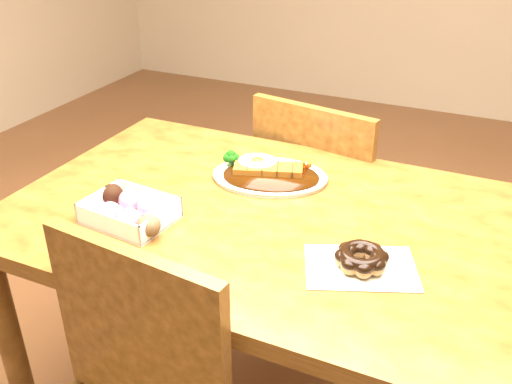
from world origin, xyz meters
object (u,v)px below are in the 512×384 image
at_px(chair_far, 326,207).
at_px(donut_box, 127,210).
at_px(katsu_curry_plate, 268,173).
at_px(pon_de_ring, 361,259).
at_px(table, 262,245).

height_order(chair_far, donut_box, chair_far).
height_order(katsu_curry_plate, pon_de_ring, katsu_curry_plate).
relative_size(donut_box, pon_de_ring, 0.84).
height_order(table, donut_box, donut_box).
relative_size(table, pon_de_ring, 4.57).
bearing_deg(chair_far, donut_box, 79.71).
bearing_deg(chair_far, table, 100.17).
distance_m(chair_far, donut_box, 0.81).
relative_size(table, chair_far, 1.38).
height_order(chair_far, katsu_curry_plate, chair_far).
bearing_deg(pon_de_ring, table, 155.35).
xyz_separation_m(table, donut_box, (-0.26, -0.17, 0.13)).
distance_m(donut_box, pon_de_ring, 0.54).
bearing_deg(chair_far, pon_de_ring, 122.59).
relative_size(table, donut_box, 5.43).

